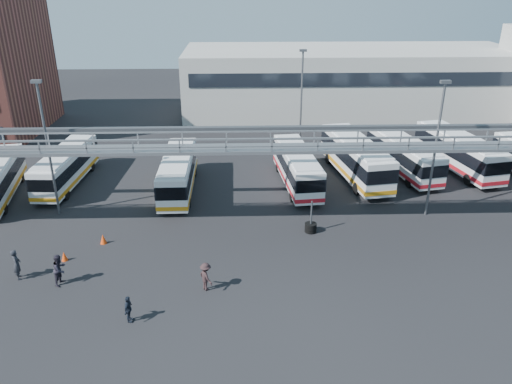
{
  "coord_description": "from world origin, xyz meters",
  "views": [
    {
      "loc": [
        -1.97,
        -26.71,
        17.02
      ],
      "look_at": [
        -0.98,
        6.0,
        2.49
      ],
      "focal_mm": 35.0,
      "sensor_mm": 36.0,
      "label": 1
    }
  ],
  "objects_px": {
    "bus_5": "(297,166)",
    "tire_stack": "(311,227)",
    "bus_7": "(403,154)",
    "cone_left": "(64,256)",
    "cone_right": "(103,239)",
    "pedestrian_c": "(206,277)",
    "bus_3": "(178,172)",
    "light_pole_left": "(47,142)",
    "pedestrian_b": "(60,269)",
    "pedestrian_a": "(17,264)",
    "bus_6": "(355,157)",
    "bus_8": "(458,151)",
    "light_pole_mid": "(436,143)",
    "bus_1": "(66,166)",
    "light_pole_back": "(301,96)",
    "pedestrian_d": "(128,309)"
  },
  "relations": [
    {
      "from": "bus_5",
      "to": "tire_stack",
      "type": "xyz_separation_m",
      "value": [
        0.12,
        -8.58,
        -1.33
      ]
    },
    {
      "from": "bus_7",
      "to": "tire_stack",
      "type": "relative_size",
      "value": 4.45
    },
    {
      "from": "cone_left",
      "to": "cone_right",
      "type": "distance_m",
      "value": 2.89
    },
    {
      "from": "pedestrian_c",
      "to": "bus_3",
      "type": "bearing_deg",
      "value": -22.81
    },
    {
      "from": "light_pole_left",
      "to": "cone_right",
      "type": "xyz_separation_m",
      "value": [
        4.52,
        -4.72,
        -5.39
      ]
    },
    {
      "from": "pedestrian_b",
      "to": "pedestrian_a",
      "type": "bearing_deg",
      "value": 92.57
    },
    {
      "from": "bus_6",
      "to": "pedestrian_c",
      "type": "bearing_deg",
      "value": -134.86
    },
    {
      "from": "light_pole_left",
      "to": "bus_3",
      "type": "height_order",
      "value": "light_pole_left"
    },
    {
      "from": "bus_3",
      "to": "cone_right",
      "type": "relative_size",
      "value": 15.28
    },
    {
      "from": "bus_8",
      "to": "cone_left",
      "type": "bearing_deg",
      "value": -165.72
    },
    {
      "from": "bus_6",
      "to": "light_pole_left",
      "type": "bearing_deg",
      "value": -173.61
    },
    {
      "from": "light_pole_mid",
      "to": "pedestrian_c",
      "type": "xyz_separation_m",
      "value": [
        -16.13,
        -9.33,
        -4.85
      ]
    },
    {
      "from": "bus_5",
      "to": "tire_stack",
      "type": "bearing_deg",
      "value": -95.02
    },
    {
      "from": "bus_1",
      "to": "bus_8",
      "type": "distance_m",
      "value": 35.2
    },
    {
      "from": "light_pole_left",
      "to": "tire_stack",
      "type": "bearing_deg",
      "value": -10.51
    },
    {
      "from": "cone_left",
      "to": "light_pole_back",
      "type": "bearing_deg",
      "value": 50.12
    },
    {
      "from": "bus_7",
      "to": "cone_left",
      "type": "height_order",
      "value": "bus_7"
    },
    {
      "from": "pedestrian_d",
      "to": "cone_right",
      "type": "height_order",
      "value": "pedestrian_d"
    },
    {
      "from": "bus_5",
      "to": "pedestrian_c",
      "type": "bearing_deg",
      "value": -119.86
    },
    {
      "from": "bus_6",
      "to": "tire_stack",
      "type": "distance_m",
      "value": 11.59
    },
    {
      "from": "pedestrian_a",
      "to": "pedestrian_d",
      "type": "relative_size",
      "value": 1.26
    },
    {
      "from": "bus_1",
      "to": "bus_5",
      "type": "xyz_separation_m",
      "value": [
        19.85,
        -0.77,
        0.04
      ]
    },
    {
      "from": "pedestrian_c",
      "to": "tire_stack",
      "type": "bearing_deg",
      "value": -80.85
    },
    {
      "from": "pedestrian_c",
      "to": "bus_7",
      "type": "bearing_deg",
      "value": -78.31
    },
    {
      "from": "bus_1",
      "to": "tire_stack",
      "type": "xyz_separation_m",
      "value": [
        19.97,
        -9.34,
        -1.29
      ]
    },
    {
      "from": "bus_5",
      "to": "bus_7",
      "type": "relative_size",
      "value": 0.98
    },
    {
      "from": "bus_3",
      "to": "bus_5",
      "type": "bearing_deg",
      "value": 5.19
    },
    {
      "from": "light_pole_mid",
      "to": "cone_left",
      "type": "height_order",
      "value": "light_pole_mid"
    },
    {
      "from": "bus_7",
      "to": "cone_right",
      "type": "height_order",
      "value": "bus_7"
    },
    {
      "from": "bus_6",
      "to": "cone_left",
      "type": "xyz_separation_m",
      "value": [
        -21.55,
        -13.56,
        -1.63
      ]
    },
    {
      "from": "pedestrian_c",
      "to": "light_pole_mid",
      "type": "bearing_deg",
      "value": -95.14
    },
    {
      "from": "light_pole_left",
      "to": "cone_right",
      "type": "height_order",
      "value": "light_pole_left"
    },
    {
      "from": "bus_3",
      "to": "pedestrian_b",
      "type": "xyz_separation_m",
      "value": [
        -5.47,
        -13.49,
        -0.78
      ]
    },
    {
      "from": "light_pole_mid",
      "to": "bus_6",
      "type": "distance_m",
      "value": 9.43
    },
    {
      "from": "light_pole_mid",
      "to": "bus_7",
      "type": "xyz_separation_m",
      "value": [
        0.73,
        8.67,
        -3.97
      ]
    },
    {
      "from": "cone_left",
      "to": "pedestrian_d",
      "type": "bearing_deg",
      "value": -49.2
    },
    {
      "from": "light_pole_mid",
      "to": "pedestrian_b",
      "type": "relative_size",
      "value": 5.26
    },
    {
      "from": "bus_1",
      "to": "cone_left",
      "type": "xyz_separation_m",
      "value": [
        3.69,
        -12.7,
        -1.38
      ]
    },
    {
      "from": "pedestrian_c",
      "to": "bus_5",
      "type": "bearing_deg",
      "value": -59.23
    },
    {
      "from": "bus_8",
      "to": "light_pole_mid",
      "type": "bearing_deg",
      "value": -134.42
    },
    {
      "from": "bus_7",
      "to": "tire_stack",
      "type": "xyz_separation_m",
      "value": [
        -9.87,
        -11.17,
        -1.35
      ]
    },
    {
      "from": "pedestrian_d",
      "to": "tire_stack",
      "type": "distance_m",
      "value": 14.53
    },
    {
      "from": "light_pole_left",
      "to": "bus_1",
      "type": "xyz_separation_m",
      "value": [
        -1.11,
        5.84,
        -4.03
      ]
    },
    {
      "from": "light_pole_mid",
      "to": "cone_left",
      "type": "distance_m",
      "value": 26.65
    },
    {
      "from": "pedestrian_a",
      "to": "cone_right",
      "type": "height_order",
      "value": "pedestrian_a"
    },
    {
      "from": "light_pole_left",
      "to": "bus_1",
      "type": "distance_m",
      "value": 7.18
    },
    {
      "from": "light_pole_left",
      "to": "pedestrian_a",
      "type": "bearing_deg",
      "value": -86.85
    },
    {
      "from": "bus_8",
      "to": "pedestrian_a",
      "type": "height_order",
      "value": "bus_8"
    },
    {
      "from": "bus_7",
      "to": "pedestrian_d",
      "type": "distance_m",
      "value": 29.38
    },
    {
      "from": "pedestrian_b",
      "to": "pedestrian_c",
      "type": "bearing_deg",
      "value": -80.32
    }
  ]
}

